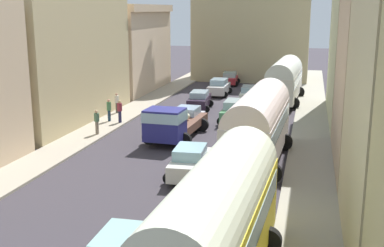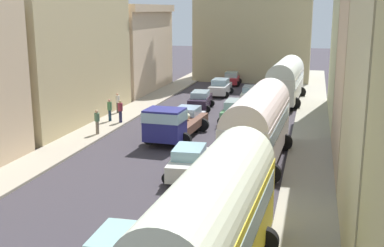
# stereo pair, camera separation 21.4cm
# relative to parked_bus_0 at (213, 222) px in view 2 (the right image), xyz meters

# --- Properties ---
(ground_plane) EXTENTS (154.00, 154.00, 0.00)m
(ground_plane) POSITION_rel_parked_bus_0_xyz_m (-4.67, 20.83, -2.29)
(ground_plane) COLOR #38333A
(sidewalk_left) EXTENTS (2.50, 70.00, 0.14)m
(sidewalk_left) POSITION_rel_parked_bus_0_xyz_m (-11.92, 20.83, -2.22)
(sidewalk_left) COLOR #A59A87
(sidewalk_left) RESTS_ON ground
(sidewalk_right) EXTENTS (2.50, 70.00, 0.14)m
(sidewalk_right) POSITION_rel_parked_bus_0_xyz_m (2.58, 20.83, -2.22)
(sidewalk_right) COLOR #9E9888
(sidewalk_right) RESTS_ON ground
(building_left_2) EXTENTS (5.52, 14.88, 13.85)m
(building_left_2) POSITION_rel_parked_bus_0_xyz_m (-15.93, 20.13, 4.63)
(building_left_2) COLOR #C9B484
(building_left_2) RESTS_ON ground
(building_left_3) EXTENTS (6.47, 12.25, 8.72)m
(building_left_3) POSITION_rel_parked_bus_0_xyz_m (-16.11, 34.50, 2.10)
(building_left_3) COLOR beige
(building_left_3) RESTS_ON ground
(building_right_3) EXTENTS (5.64, 13.62, 13.34)m
(building_right_3) POSITION_rel_parked_bus_0_xyz_m (6.39, 26.04, 4.40)
(building_right_3) COLOR beige
(building_right_3) RESTS_ON ground
(distant_church) EXTENTS (13.29, 7.04, 20.09)m
(distant_church) POSITION_rel_parked_bus_0_xyz_m (-4.67, 45.67, 4.20)
(distant_church) COLOR tan
(distant_church) RESTS_ON ground
(parked_bus_0) EXTENTS (3.48, 9.15, 4.12)m
(parked_bus_0) POSITION_rel_parked_bus_0_xyz_m (0.00, 0.00, 0.00)
(parked_bus_0) COLOR yellow
(parked_bus_0) RESTS_ON ground
(parked_bus_1) EXTENTS (3.52, 9.68, 4.11)m
(parked_bus_1) POSITION_rel_parked_bus_0_xyz_m (-0.21, 13.02, -0.02)
(parked_bus_1) COLOR silver
(parked_bus_1) RESTS_ON ground
(parked_bus_2) EXTENTS (3.60, 9.79, 3.91)m
(parked_bus_2) POSITION_rel_parked_bus_0_xyz_m (0.09, 31.80, -0.15)
(parked_bus_2) COLOR beige
(parked_bus_2) RESTS_ON ground
(cargo_truck_0) EXTENTS (3.39, 7.06, 2.36)m
(cargo_truck_0) POSITION_rel_parked_bus_0_xyz_m (-6.05, 16.38, -1.08)
(cargo_truck_0) COLOR navy
(cargo_truck_0) RESTS_ON ground
(car_0) EXTENTS (2.41, 3.69, 1.52)m
(car_0) POSITION_rel_parked_bus_0_xyz_m (-5.97, 19.99, -1.53)
(car_0) COLOR silver
(car_0) RESTS_ON ground
(car_1) EXTENTS (2.30, 4.27, 1.55)m
(car_1) POSITION_rel_parked_bus_0_xyz_m (-6.64, 26.72, -1.50)
(car_1) COLOR #27192A
(car_1) RESTS_ON ground
(car_2) EXTENTS (2.23, 4.11, 1.62)m
(car_2) POSITION_rel_parked_bus_0_xyz_m (-6.31, 33.95, -1.48)
(car_2) COLOR silver
(car_2) RESTS_ON ground
(car_3) EXTENTS (2.29, 3.87, 1.45)m
(car_3) POSITION_rel_parked_bus_0_xyz_m (-6.38, 40.90, -1.56)
(car_3) COLOR #AA252E
(car_3) RESTS_ON ground
(car_5) EXTENTS (2.36, 3.95, 1.58)m
(car_5) POSITION_rel_parked_bus_0_xyz_m (-3.26, 9.89, -1.50)
(car_5) COLOR silver
(car_5) RESTS_ON ground
(car_6) EXTENTS (2.39, 4.29, 1.65)m
(car_6) POSITION_rel_parked_bus_0_xyz_m (-2.92, 22.74, -1.47)
(car_6) COLOR #4F8E5A
(car_6) RESTS_ON ground
(car_7) EXTENTS (2.39, 4.11, 1.45)m
(car_7) POSITION_rel_parked_bus_0_xyz_m (-2.91, 31.18, -1.55)
(car_7) COLOR silver
(car_7) RESTS_ON ground
(pedestrian_0) EXTENTS (0.36, 0.36, 1.79)m
(pedestrian_0) POSITION_rel_parked_bus_0_xyz_m (-11.26, 16.38, -1.26)
(pedestrian_0) COLOR #7C6D5E
(pedestrian_0) RESTS_ON ground
(pedestrian_1) EXTENTS (0.48, 0.48, 1.74)m
(pedestrian_1) POSITION_rel_parked_bus_0_xyz_m (-12.61, 23.14, -1.30)
(pedestrian_1) COLOR #47433B
(pedestrian_1) RESTS_ON ground
(pedestrian_2) EXTENTS (0.44, 0.44, 1.79)m
(pedestrian_2) POSITION_rel_parked_bus_0_xyz_m (-12.03, 20.20, -1.26)
(pedestrian_2) COLOR #1B3044
(pedestrian_2) RESTS_ON ground
(pedestrian_3) EXTENTS (0.36, 0.36, 1.80)m
(pedestrian_3) POSITION_rel_parked_bus_0_xyz_m (-11.08, 19.97, -1.26)
(pedestrian_3) COLOR #262648
(pedestrian_3) RESTS_ON ground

